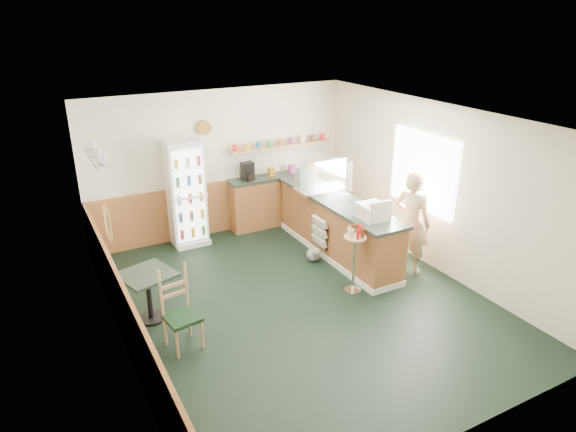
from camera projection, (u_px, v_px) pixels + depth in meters
ground at (299, 301)px, 7.58m from camera, size 6.00×6.00×0.00m
room_envelope at (262, 191)px, 7.51m from camera, size 5.04×6.02×2.72m
service_counter at (337, 229)px, 8.88m from camera, size 0.68×3.01×1.01m
back_counter at (282, 196)px, 10.18m from camera, size 2.24×0.42×1.69m
drinks_fridge at (186, 194)px, 9.12m from camera, size 0.63×0.53×1.91m
display_case at (323, 177)px, 8.98m from camera, size 0.94×0.49×0.54m
cash_register at (373, 211)px, 7.85m from camera, size 0.41×0.43×0.23m
shopkeeper at (412, 222)px, 8.17m from camera, size 0.60×0.68×1.70m
condiment_stand at (355, 249)px, 7.59m from camera, size 0.34×0.34×1.06m
newspaper_rack at (320, 232)px, 8.71m from camera, size 0.09×0.43×0.51m
cafe_table at (148, 287)px, 6.94m from camera, size 0.82×0.82×0.72m
cafe_chair at (179, 306)px, 6.41m from camera, size 0.46×0.46×1.07m
dog_doorstop at (314, 254)px, 8.72m from camera, size 0.23×0.30×0.28m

